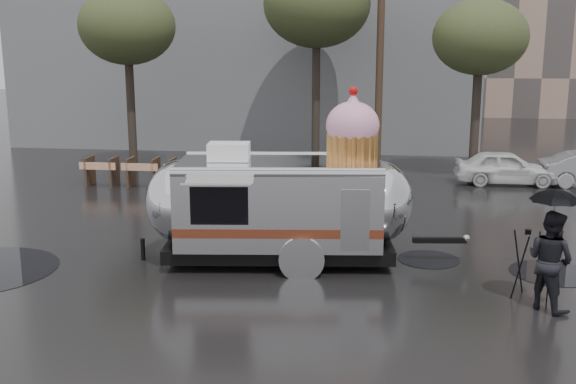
# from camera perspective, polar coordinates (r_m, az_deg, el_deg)

# --- Properties ---
(ground) EXTENTS (120.00, 120.00, 0.00)m
(ground) POSITION_cam_1_polar(r_m,az_deg,el_deg) (13.26, -3.49, -8.94)
(ground) COLOR black
(ground) RESTS_ON ground
(puddles) EXTENTS (14.98, 4.40, 0.01)m
(puddles) POSITION_cam_1_polar(r_m,az_deg,el_deg) (15.16, -11.89, -6.41)
(puddles) COLOR black
(puddles) RESTS_ON ground
(grey_building) EXTENTS (22.00, 12.00, 13.00)m
(grey_building) POSITION_cam_1_polar(r_m,az_deg,el_deg) (36.73, -2.74, 14.92)
(grey_building) COLOR slate
(grey_building) RESTS_ON ground
(utility_pole) EXTENTS (1.60, 0.28, 9.00)m
(utility_pole) POSITION_cam_1_polar(r_m,az_deg,el_deg) (26.13, 7.80, 11.78)
(utility_pole) COLOR #473323
(utility_pole) RESTS_ON ground
(tree_left) EXTENTS (3.64, 3.64, 6.95)m
(tree_left) POSITION_cam_1_polar(r_m,az_deg,el_deg) (26.83, -13.47, 13.42)
(tree_left) COLOR #382D26
(tree_left) RESTS_ON ground
(tree_mid) EXTENTS (4.20, 4.20, 8.03)m
(tree_mid) POSITION_cam_1_polar(r_m,az_deg,el_deg) (27.28, 2.44, 15.51)
(tree_mid) COLOR #382D26
(tree_mid) RESTS_ON ground
(tree_right) EXTENTS (3.36, 3.36, 6.42)m
(tree_right) POSITION_cam_1_polar(r_m,az_deg,el_deg) (25.40, 15.95, 12.41)
(tree_right) COLOR #382D26
(tree_right) RESTS_ON ground
(barricade_row) EXTENTS (4.30, 0.80, 1.00)m
(barricade_row) POSITION_cam_1_polar(r_m,az_deg,el_deg) (23.86, -12.17, 1.69)
(barricade_row) COLOR #473323
(barricade_row) RESTS_ON ground
(airstream_trailer) EXTENTS (7.44, 3.34, 4.02)m
(airstream_trailer) POSITION_cam_1_polar(r_m,az_deg,el_deg) (15.04, -0.40, -0.72)
(airstream_trailer) COLOR silver
(airstream_trailer) RESTS_ON ground
(person_right) EXTENTS (0.97, 1.01, 1.88)m
(person_right) POSITION_cam_1_polar(r_m,az_deg,el_deg) (13.32, 21.30, -5.41)
(person_right) COLOR black
(person_right) RESTS_ON ground
(umbrella_black) EXTENTS (1.10, 1.10, 2.30)m
(umbrella_black) POSITION_cam_1_polar(r_m,az_deg,el_deg) (13.07, 21.64, -1.28)
(umbrella_black) COLOR black
(umbrella_black) RESTS_ON ground
(tripod) EXTENTS (0.53, 0.57, 1.37)m
(tripod) POSITION_cam_1_polar(r_m,az_deg,el_deg) (13.81, 19.50, -5.31)
(tripod) COLOR black
(tripod) RESTS_ON ground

